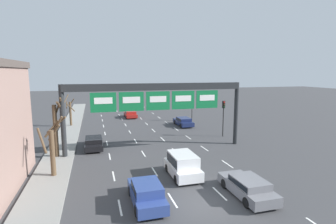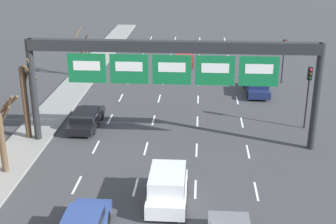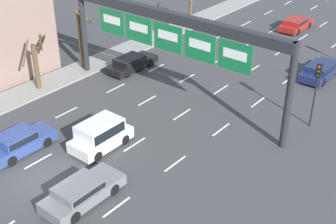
# 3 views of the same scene
# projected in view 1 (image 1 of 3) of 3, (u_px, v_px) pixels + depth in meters

# --- Properties ---
(ground_plane) EXTENTS (220.00, 220.00, 0.00)m
(ground_plane) POSITION_uv_depth(u_px,v_px,m) (203.00, 204.00, 16.13)
(ground_plane) COLOR #3D3D3F
(lane_dashes) EXTENTS (10.02, 67.00, 0.01)m
(lane_dashes) POSITION_uv_depth(u_px,v_px,m) (154.00, 146.00, 28.96)
(lane_dashes) COLOR white
(lane_dashes) RESTS_ON ground_plane
(sign_gantry) EXTENTS (18.56, 0.70, 6.95)m
(sign_gantry) POSITION_uv_depth(u_px,v_px,m) (157.00, 96.00, 26.44)
(sign_gantry) COLOR #232628
(sign_gantry) RESTS_ON ground_plane
(car_grey) EXTENTS (1.95, 4.67, 1.28)m
(car_grey) POSITION_uv_depth(u_px,v_px,m) (248.00, 186.00, 17.08)
(car_grey) COLOR slate
(car_grey) RESTS_ON ground_plane
(car_navy) EXTENTS (1.89, 4.76, 1.26)m
(car_navy) POSITION_uv_depth(u_px,v_px,m) (183.00, 121.00, 39.69)
(car_navy) COLOR #19234C
(car_navy) RESTS_ON ground_plane
(suv_white) EXTENTS (1.99, 3.97, 1.84)m
(suv_white) POSITION_uv_depth(u_px,v_px,m) (183.00, 164.00, 20.28)
(suv_white) COLOR silver
(suv_white) RESTS_ON ground_plane
(car_red) EXTENTS (1.94, 4.49, 1.19)m
(car_red) POSITION_uv_depth(u_px,v_px,m) (130.00, 114.00, 46.91)
(car_red) COLOR maroon
(car_red) RESTS_ON ground_plane
(car_black) EXTENTS (1.85, 4.80, 1.20)m
(car_black) POSITION_uv_depth(u_px,v_px,m) (94.00, 142.00, 27.99)
(car_black) COLOR black
(car_black) RESTS_ON ground_plane
(car_blue) EXTENTS (1.82, 4.33, 1.43)m
(car_blue) POSITION_uv_depth(u_px,v_px,m) (147.00, 192.00, 16.04)
(car_blue) COLOR navy
(car_blue) RESTS_ON ground_plane
(traffic_light_near_gantry) EXTENTS (0.30, 0.35, 4.11)m
(traffic_light_near_gantry) POSITION_uv_depth(u_px,v_px,m) (192.00, 103.00, 43.25)
(traffic_light_near_gantry) COLOR black
(traffic_light_near_gantry) RESTS_ON ground_plane
(traffic_light_mid_block) EXTENTS (0.30, 0.35, 4.53)m
(traffic_light_mid_block) POSITION_uv_depth(u_px,v_px,m) (224.00, 111.00, 32.68)
(traffic_light_mid_block) COLOR black
(traffic_light_mid_block) RESTS_ON ground_plane
(tree_bare_closest) EXTENTS (1.73, 1.74, 4.62)m
(tree_bare_closest) POSITION_uv_depth(u_px,v_px,m) (70.00, 111.00, 39.01)
(tree_bare_closest) COLOR brown
(tree_bare_closest) RESTS_ON sidewalk_left
(tree_bare_second) EXTENTS (1.04, 1.56, 5.65)m
(tree_bare_second) POSITION_uv_depth(u_px,v_px,m) (56.00, 126.00, 24.44)
(tree_bare_second) COLOR brown
(tree_bare_second) RESTS_ON sidewalk_left
(tree_bare_third) EXTENTS (2.18, 2.19, 4.59)m
(tree_bare_third) POSITION_uv_depth(u_px,v_px,m) (52.00, 145.00, 20.05)
(tree_bare_third) COLOR brown
(tree_bare_third) RESTS_ON sidewalk_left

